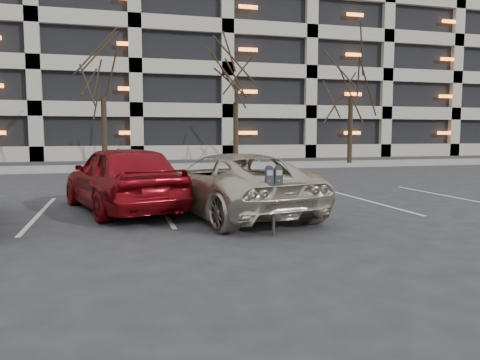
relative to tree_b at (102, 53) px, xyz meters
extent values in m
plane|color=#28282B|center=(3.00, -16.00, -5.94)|extent=(140.00, 140.00, 0.00)
cube|color=gray|center=(3.00, 0.00, -5.88)|extent=(80.00, 4.00, 0.12)
cube|color=silver|center=(-1.20, -13.70, -5.93)|extent=(0.10, 5.20, 0.00)
cube|color=silver|center=(1.60, -13.70, -5.93)|extent=(0.10, 5.20, 0.00)
cube|color=silver|center=(4.40, -13.70, -5.93)|extent=(0.10, 5.20, 0.00)
cube|color=silver|center=(7.20, -13.70, -5.93)|extent=(0.10, 5.20, 0.00)
cube|color=silver|center=(10.00, -13.70, -5.93)|extent=(0.10, 5.20, 0.00)
cube|color=black|center=(15.00, 18.00, 3.06)|extent=(49.92, 19.20, 18.00)
cylinder|color=black|center=(0.00, 0.00, -4.09)|extent=(0.28, 0.28, 3.70)
cylinder|color=black|center=(7.00, 0.00, -4.16)|extent=(0.28, 0.28, 3.56)
cylinder|color=black|center=(14.00, 0.00, -3.93)|extent=(0.28, 0.28, 4.02)
cylinder|color=black|center=(3.27, -17.29, -5.49)|extent=(0.06, 0.06, 0.90)
cube|color=black|center=(3.27, -17.29, -5.02)|extent=(0.31, 0.13, 0.06)
cube|color=silver|center=(3.27, -17.34, -5.04)|extent=(0.22, 0.03, 0.05)
cube|color=gray|center=(3.18, -17.34, -4.79)|extent=(0.11, 0.02, 0.09)
cube|color=gray|center=(3.35, -17.36, -4.79)|extent=(0.11, 0.02, 0.09)
imported|color=beige|center=(3.06, -14.92, -5.23)|extent=(3.36, 5.45, 1.41)
cube|color=orange|center=(2.71, -15.81, -4.53)|extent=(0.10, 0.20, 0.01)
imported|color=maroon|center=(0.66, -13.80, -5.13)|extent=(3.13, 5.06, 1.61)
camera|label=1|loc=(0.53, -25.21, -4.09)|focal=35.00mm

